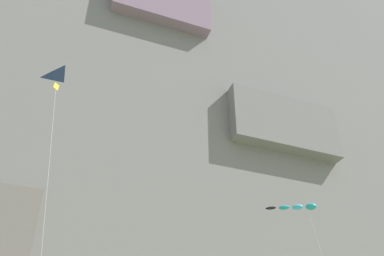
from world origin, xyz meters
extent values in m
cube|color=slate|center=(0.00, 61.03, 41.46)|extent=(180.00, 23.87, 82.92)
cube|color=slate|center=(0.00, 49.58, 57.24)|extent=(15.39, 4.96, 8.61)
cube|color=slate|center=(19.28, 48.65, 38.88)|extent=(17.03, 3.23, 8.79)
pyramid|color=navy|center=(-11.72, 24.42, 17.76)|extent=(1.55, 1.63, 0.18)
cube|color=yellow|center=(-12.07, 24.14, 17.62)|extent=(0.32, 0.26, 0.41)
cylinder|color=silver|center=(-11.22, 22.92, 8.87)|extent=(1.73, 2.45, 17.50)
ellipsoid|color=teal|center=(10.57, 33.99, 18.57)|extent=(1.13, 1.00, 0.62)
ellipsoid|color=#38B2D1|center=(9.58, 34.57, 18.61)|extent=(1.08, 0.90, 0.51)
ellipsoid|color=teal|center=(8.59, 35.15, 18.65)|extent=(1.02, 0.81, 0.41)
ellipsoid|color=black|center=(7.59, 35.74, 18.68)|extent=(0.96, 0.71, 0.30)
camera|label=1|loc=(-11.68, 5.01, 2.69)|focal=40.69mm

